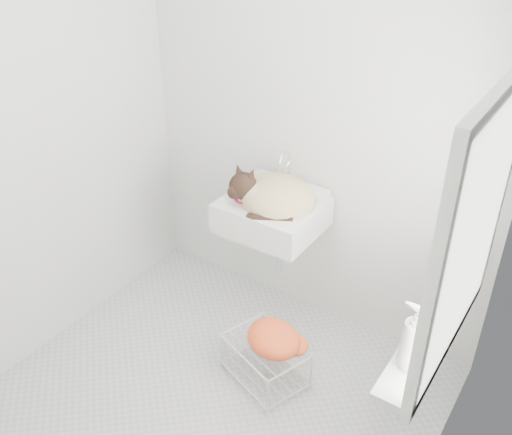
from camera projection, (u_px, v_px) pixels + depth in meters
The scene contains 15 objects.
floor at pixel (212, 399), 3.11m from camera, with size 2.20×2.00×0.02m, color #B9B9B9.
back_wall at pixel (314, 123), 3.17m from camera, with size 2.20×0.02×2.50m, color silver.
right_wall at pixel (458, 286), 1.94m from camera, with size 0.02×2.00×2.50m, color silver.
left_wall at pixel (34, 140), 2.98m from camera, with size 0.02×2.00×2.50m, color silver.
window_glass at pixel (476, 233), 2.04m from camera, with size 0.01×0.80×1.00m, color white.
window_frame at pixel (471, 232), 2.05m from camera, with size 0.04×0.90×1.10m, color white.
windowsill at pixel (432, 335), 2.35m from camera, with size 0.16×0.88×0.04m, color white.
sink at pixel (272, 201), 3.24m from camera, with size 0.54×0.47×0.22m, color white.
faucet at pixel (289, 167), 3.30m from camera, with size 0.20×0.14×0.20m, color silver, non-canonical shape.
cat at pixel (272, 197), 3.20m from camera, with size 0.52×0.46×0.29m.
wire_rack at pixel (265, 358), 3.17m from camera, with size 0.43×0.30×0.26m, color silver.
towel at pixel (273, 344), 3.07m from camera, with size 0.32×0.23×0.13m, color orange.
bottle_a at pixel (410, 365), 2.18m from camera, with size 0.09×0.09×0.24m, color silver.
bottle_b at pixel (422, 344), 2.27m from camera, with size 0.08×0.08×0.17m, color teal.
bottle_c at pixel (439, 316), 2.42m from camera, with size 0.13×0.13×0.17m, color white.
Camera 1 is at (1.39, -1.66, 2.46)m, focal length 40.49 mm.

